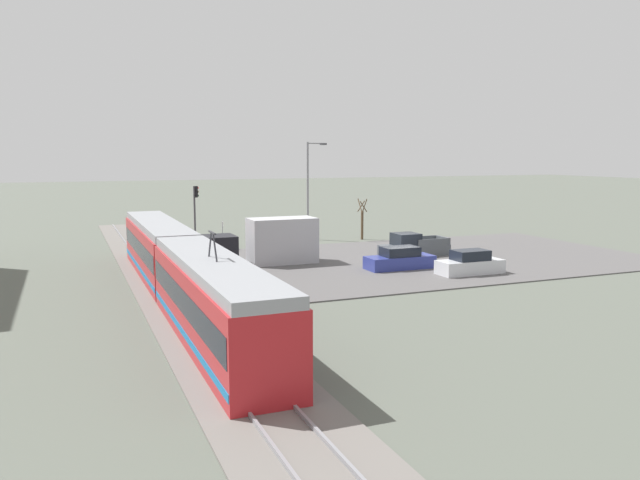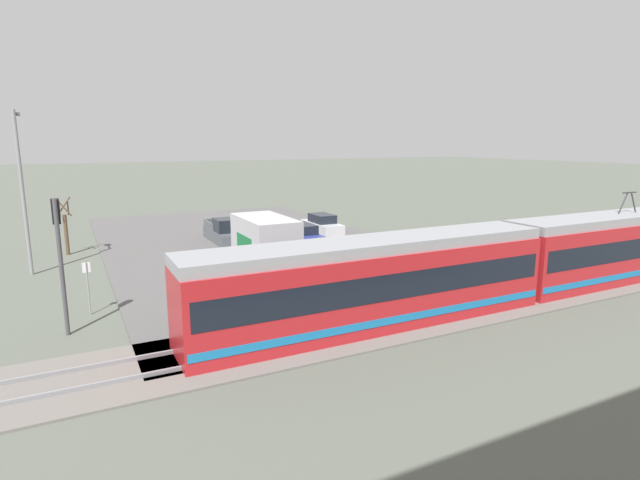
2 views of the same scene
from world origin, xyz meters
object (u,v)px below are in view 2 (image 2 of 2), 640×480
(sedan_car_1, at_px, (301,236))
(no_parking_sign, at_px, (88,283))
(light_rail_tram, at_px, (517,262))
(pickup_truck, at_px, (226,232))
(street_lamp_near_crossing, at_px, (22,183))
(street_tree, at_px, (66,229))
(traffic_light_pole, at_px, (59,248))
(sedan_car_0, at_px, (322,226))
(box_truck, at_px, (273,253))

(sedan_car_1, relative_size, no_parking_sign, 2.07)
(light_rail_tram, distance_m, pickup_truck, 21.13)
(street_lamp_near_crossing, bearing_deg, street_tree, -112.41)
(traffic_light_pole, xyz_separation_m, no_parking_sign, (-0.88, -2.06, -2.01))
(traffic_light_pole, relative_size, street_tree, 1.38)
(sedan_car_1, bearing_deg, street_lamp_near_crossing, 0.31)
(light_rail_tram, height_order, no_parking_sign, light_rail_tram)
(no_parking_sign, bearing_deg, street_tree, -86.82)
(sedan_car_0, height_order, sedan_car_1, sedan_car_0)
(street_lamp_near_crossing, bearing_deg, sedan_car_1, -179.69)
(pickup_truck, relative_size, street_lamp_near_crossing, 0.60)
(traffic_light_pole, distance_m, street_lamp_near_crossing, 11.24)
(traffic_light_pole, bearing_deg, street_lamp_near_crossing, -81.01)
(box_truck, distance_m, street_lamp_near_crossing, 14.40)
(light_rail_tram, relative_size, box_truck, 3.86)
(sedan_car_1, height_order, traffic_light_pole, traffic_light_pole)
(pickup_truck, height_order, no_parking_sign, no_parking_sign)
(street_tree, height_order, street_lamp_near_crossing, street_lamp_near_crossing)
(traffic_light_pole, bearing_deg, light_rail_tram, 166.48)
(box_truck, relative_size, street_tree, 2.15)
(light_rail_tram, relative_size, traffic_light_pole, 6.01)
(light_rail_tram, xyz_separation_m, box_truck, (9.28, -7.77, -0.20))
(box_truck, height_order, street_tree, street_tree)
(sedan_car_0, bearing_deg, street_tree, -3.40)
(traffic_light_pole, relative_size, street_lamp_near_crossing, 0.58)
(sedan_car_0, bearing_deg, light_rail_tram, 91.86)
(pickup_truck, height_order, street_tree, street_tree)
(box_truck, xyz_separation_m, no_parking_sign, (8.95, 1.12, -0.18))
(sedan_car_1, xyz_separation_m, street_lamp_near_crossing, (16.83, 0.09, 4.45))
(sedan_car_0, distance_m, street_tree, 18.42)
(street_tree, relative_size, no_parking_sign, 1.65)
(light_rail_tram, height_order, box_truck, light_rail_tram)
(light_rail_tram, bearing_deg, sedan_car_0, -88.14)
(light_rail_tram, bearing_deg, no_parking_sign, -20.05)
(no_parking_sign, bearing_deg, light_rail_tram, 159.95)
(street_tree, bearing_deg, box_truck, 128.18)
(box_truck, relative_size, traffic_light_pole, 1.56)
(light_rail_tram, distance_m, traffic_light_pole, 19.73)
(sedan_car_0, relative_size, traffic_light_pole, 0.84)
(box_truck, bearing_deg, street_lamp_near_crossing, -33.96)
(sedan_car_0, distance_m, sedan_car_1, 4.78)
(traffic_light_pole, bearing_deg, sedan_car_0, -142.07)
(light_rail_tram, height_order, sedan_car_0, light_rail_tram)
(box_truck, bearing_deg, pickup_truck, -94.03)
(light_rail_tram, height_order, sedan_car_1, light_rail_tram)
(traffic_light_pole, bearing_deg, box_truck, -162.11)
(sedan_car_0, relative_size, street_tree, 1.16)
(sedan_car_1, bearing_deg, pickup_truck, -39.59)
(traffic_light_pole, distance_m, street_tree, 15.60)
(box_truck, relative_size, no_parking_sign, 3.55)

